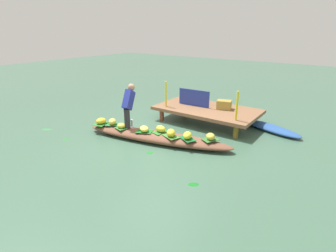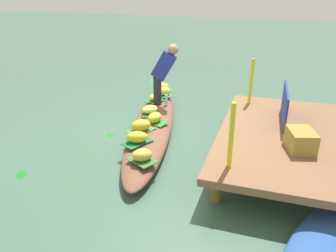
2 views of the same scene
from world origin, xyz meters
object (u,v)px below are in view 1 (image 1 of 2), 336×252
moored_boat (271,128)px  banana_bunch_1 (211,136)px  banana_bunch_0 (121,126)px  market_banner (194,98)px  banana_bunch_3 (112,122)px  banana_bunch_7 (101,121)px  vendor_person (129,103)px  banana_bunch_6 (171,133)px  banana_bunch_5 (187,135)px  water_bottle (132,123)px  produce_crate (224,105)px  banana_bunch_2 (144,129)px  banana_bunch_4 (161,129)px  vendor_boat (156,137)px

moored_boat → banana_bunch_1: 2.39m
banana_bunch_0 → market_banner: (0.85, 2.50, 0.41)m
banana_bunch_3 → banana_bunch_1: bearing=12.7°
banana_bunch_7 → vendor_person: 1.07m
banana_bunch_7 → banana_bunch_6: bearing=10.0°
banana_bunch_0 → banana_bunch_7: bearing=-173.2°
moored_boat → vendor_person: size_ratio=1.62×
moored_boat → banana_bunch_5: banana_bunch_5 is taller
vendor_person → market_banner: bearing=71.7°
water_bottle → produce_crate: 2.98m
banana_bunch_1 → water_bottle: 2.31m
banana_bunch_5 → banana_bunch_1: bearing=29.8°
banana_bunch_3 → market_banner: (1.27, 2.44, 0.39)m
banana_bunch_6 → produce_crate: (0.35, 2.42, 0.25)m
moored_boat → banana_bunch_2: banana_bunch_2 is taller
banana_bunch_4 → produce_crate: 2.46m
banana_bunch_1 → market_banner: size_ratio=0.25×
banana_bunch_7 → vendor_person: vendor_person is taller
vendor_boat → banana_bunch_5: bearing=-6.9°
banana_bunch_7 → produce_crate: produce_crate is taller
vendor_boat → banana_bunch_4: 0.25m
moored_boat → water_bottle: (-3.15, -2.61, 0.27)m
banana_bunch_4 → produce_crate: bearing=72.2°
moored_boat → water_bottle: water_bottle is taller
banana_bunch_4 → banana_bunch_2: bearing=-148.2°
banana_bunch_0 → market_banner: market_banner is taller
moored_boat → banana_bunch_6: (-1.80, -2.60, 0.27)m
vendor_boat → market_banner: (-0.13, 2.19, 0.61)m
banana_bunch_6 → market_banner: bearing=105.8°
banana_bunch_5 → banana_bunch_7: bearing=-169.3°
moored_boat → banana_bunch_4: (-2.20, -2.51, 0.26)m
vendor_boat → banana_bunch_6: bearing=-14.2°
banana_bunch_7 → produce_crate: bearing=47.8°
banana_bunch_1 → banana_bunch_4: 1.36m
vendor_boat → banana_bunch_0: (-0.98, -0.31, 0.20)m
vendor_boat → banana_bunch_7: 1.78m
vendor_person → banana_bunch_3: bearing=-162.3°
banana_bunch_2 → banana_bunch_6: size_ratio=0.96×
vendor_person → banana_bunch_7: bearing=-159.4°
produce_crate → vendor_person: bearing=-124.5°
banana_bunch_0 → banana_bunch_1: banana_bunch_1 is taller
banana_bunch_2 → market_banner: bearing=86.1°
moored_boat → banana_bunch_6: bearing=-106.1°
banana_bunch_3 → market_banner: market_banner is taller
banana_bunch_1 → produce_crate: bearing=105.9°
banana_bunch_2 → banana_bunch_6: 0.79m
banana_bunch_3 → market_banner: bearing=62.5°
banana_bunch_0 → water_bottle: 0.32m
banana_bunch_5 → market_banner: size_ratio=0.29×
banana_bunch_6 → produce_crate: produce_crate is taller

